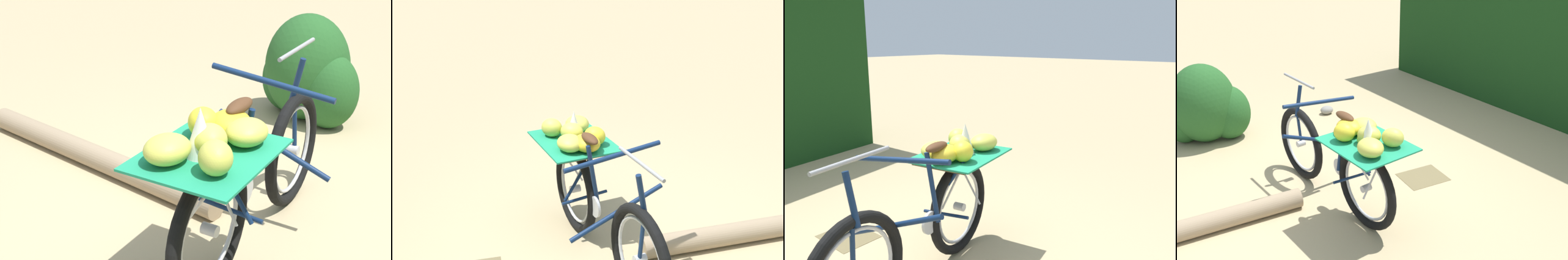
{
  "view_description": "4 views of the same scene",
  "coord_description": "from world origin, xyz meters",
  "views": [
    {
      "loc": [
        -1.38,
        2.46,
        1.9
      ],
      "look_at": [
        0.17,
        0.69,
        0.88
      ],
      "focal_mm": 52.73,
      "sensor_mm": 36.0,
      "label": 1
    },
    {
      "loc": [
        -0.68,
        -2.94,
        2.3
      ],
      "look_at": [
        0.22,
        0.65,
        0.87
      ],
      "focal_mm": 46.82,
      "sensor_mm": 36.0,
      "label": 2
    },
    {
      "loc": [
        2.01,
        -1.39,
        1.62
      ],
      "look_at": [
        0.25,
        0.74,
        0.98
      ],
      "focal_mm": 35.87,
      "sensor_mm": 36.0,
      "label": 3
    },
    {
      "loc": [
        1.58,
        3.58,
        2.39
      ],
      "look_at": [
        0.01,
        0.58,
        0.84
      ],
      "focal_mm": 42.92,
      "sensor_mm": 36.0,
      "label": 4
    }
  ],
  "objects": [
    {
      "name": "leaf_litter_patch",
      "position": [
        -0.75,
        0.21,
        0.0
      ],
      "size": [
        0.44,
        0.36,
        0.01
      ],
      "primitive_type": "cube",
      "color": "olive",
      "rests_on": "ground_plane"
    },
    {
      "name": "bicycle",
      "position": [
        0.18,
        0.3,
        0.53
      ],
      "size": [
        0.81,
        1.8,
        1.03
      ],
      "rotation": [
        0.0,
        0.0,
        -1.39
      ],
      "color": "black",
      "rests_on": "ground_plane"
    }
  ]
}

